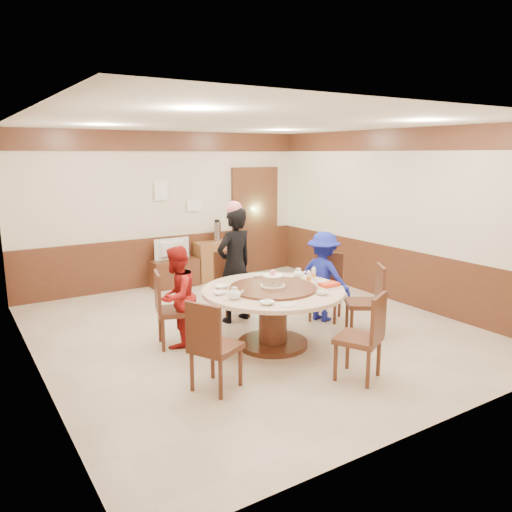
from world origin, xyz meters
TOP-DOWN VIEW (x-y plane):
  - room at (0.01, 0.01)m, footprint 6.00×6.04m
  - banquet_table at (-0.09, -0.64)m, footprint 1.78×1.78m
  - chair_0 at (1.17, -0.17)m, footprint 0.62×0.62m
  - chair_1 at (0.07, 0.69)m, footprint 0.47×0.48m
  - chair_2 at (-1.15, 0.05)m, footprint 0.55×0.54m
  - chair_3 at (-1.27, -1.31)m, footprint 0.59×0.59m
  - chair_4 at (0.17, -1.93)m, footprint 0.59×0.60m
  - chair_5 at (1.15, -1.00)m, footprint 0.61×0.61m
  - person_standing at (-0.01, 0.47)m, footprint 0.67×0.50m
  - person_red at (-1.10, 0.02)m, footprint 0.79×0.77m
  - person_blue at (1.11, -0.18)m, footprint 0.74×0.96m
  - birthday_cake at (-0.08, -0.61)m, footprint 0.32×0.32m
  - teapot_left at (-0.72, -0.78)m, footprint 0.17×0.15m
  - teapot_right at (0.48, -0.41)m, footprint 0.17×0.15m
  - bowl_0 at (-0.62, -0.27)m, footprint 0.16×0.16m
  - bowl_1 at (0.26, -1.18)m, footprint 0.15×0.15m
  - bowl_2 at (-0.51, -1.15)m, footprint 0.16×0.16m
  - bowl_3 at (0.57, -0.79)m, footprint 0.15×0.15m
  - bowl_4 at (-0.77, -0.51)m, footprint 0.15×0.15m
  - bowl_5 at (0.06, -0.06)m, footprint 0.15×0.15m
  - saucer_near at (-0.34, -1.29)m, footprint 0.18×0.18m
  - saucer_far at (0.36, -0.14)m, footprint 0.18×0.18m
  - shrimp_platter at (0.54, -0.97)m, footprint 0.30×0.20m
  - bottle_0 at (0.44, -0.68)m, footprint 0.06×0.06m
  - bottle_1 at (0.62, -0.56)m, footprint 0.06×0.06m
  - tv_stand at (0.01, 2.75)m, footprint 0.85×0.45m
  - television at (0.01, 2.75)m, footprint 0.68×0.11m
  - side_cabinet at (0.89, 2.78)m, footprint 0.80×0.40m
  - thermos at (0.94, 2.78)m, footprint 0.15×0.15m
  - notice_left at (-0.10, 2.96)m, footprint 0.25×0.00m
  - notice_right at (0.55, 2.96)m, footprint 0.30×0.00m

SIDE VIEW (x-z plane):
  - tv_stand at x=0.01m, z-range 0.00..0.50m
  - chair_0 at x=1.17m, z-range -0.18..0.79m
  - chair_1 at x=0.07m, z-range -0.18..0.79m
  - chair_2 at x=-1.15m, z-range -0.18..0.79m
  - chair_3 at x=-1.27m, z-range -0.18..0.79m
  - chair_4 at x=0.17m, z-range -0.18..0.79m
  - chair_5 at x=1.15m, z-range -0.18..0.79m
  - side_cabinet at x=0.89m, z-range 0.00..0.75m
  - banquet_table at x=-0.09m, z-range 0.14..0.92m
  - person_red at x=-1.10m, z-range 0.00..1.29m
  - person_blue at x=1.11m, z-range 0.00..1.31m
  - television at x=0.01m, z-range 0.50..0.89m
  - saucer_near at x=-0.34m, z-range 0.75..0.76m
  - saucer_far at x=0.36m, z-range 0.75..0.76m
  - bowl_4 at x=-0.77m, z-range 0.75..0.79m
  - bowl_2 at x=-0.51m, z-range 0.75..0.79m
  - bowl_0 at x=-0.62m, z-range 0.75..0.79m
  - bowl_1 at x=0.26m, z-range 0.75..0.80m
  - bowl_5 at x=0.06m, z-range 0.75..0.80m
  - bowl_3 at x=0.57m, z-range 0.75..0.80m
  - shrimp_platter at x=0.54m, z-range 0.75..0.81m
  - teapot_left at x=-0.72m, z-range 0.75..0.87m
  - teapot_right at x=0.48m, z-range 0.75..0.87m
  - bottle_0 at x=0.44m, z-range 0.75..0.91m
  - bottle_1 at x=0.62m, z-range 0.75..0.91m
  - person_standing at x=-0.01m, z-range 0.00..1.67m
  - birthday_cake at x=-0.08m, z-range 0.75..0.96m
  - thermos at x=0.94m, z-range 0.75..1.13m
  - room at x=0.01m, z-range -0.34..2.50m
  - notice_right at x=0.55m, z-range 1.34..1.56m
  - notice_left at x=-0.10m, z-range 1.57..1.93m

